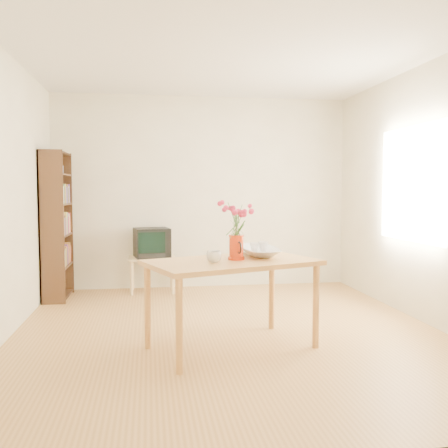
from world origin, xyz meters
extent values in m
plane|color=#A9783C|center=(0.00, 0.00, 0.00)|extent=(4.50, 4.50, 0.00)
plane|color=white|center=(0.00, 0.00, 2.60)|extent=(4.50, 4.50, 0.00)
plane|color=beige|center=(0.00, 2.25, 1.30)|extent=(4.00, 0.00, 4.00)
plane|color=beige|center=(0.00, -2.25, 1.30)|extent=(4.00, 0.00, 4.00)
plane|color=beige|center=(-2.00, 0.00, 1.30)|extent=(0.00, 4.50, 4.50)
plane|color=beige|center=(2.00, 0.00, 1.30)|extent=(0.00, 4.50, 4.50)
plane|color=white|center=(1.98, 0.30, 1.40)|extent=(0.00, 1.30, 1.30)
cube|color=#BF8341|center=(-0.05, -0.48, 0.73)|extent=(1.56, 1.21, 0.04)
cylinder|color=#BF8341|center=(-0.53, -1.00, 0.35)|extent=(0.06, 0.06, 0.71)
cylinder|color=#BF8341|center=(0.65, -0.57, 0.35)|extent=(0.06, 0.06, 0.71)
cylinder|color=#BF8341|center=(-0.75, -0.38, 0.35)|extent=(0.06, 0.06, 0.71)
cylinder|color=#BF8341|center=(0.43, 0.05, 0.35)|extent=(0.06, 0.06, 0.71)
cube|color=#D5B378|center=(-0.70, 1.97, 0.45)|extent=(0.60, 0.45, 0.03)
cylinder|color=#D5B378|center=(-0.96, 1.78, 0.22)|extent=(0.04, 0.04, 0.43)
cylinder|color=#D5B378|center=(-0.44, 1.78, 0.22)|extent=(0.04, 0.04, 0.43)
cylinder|color=#D5B378|center=(-0.96, 2.15, 0.22)|extent=(0.04, 0.04, 0.43)
cylinder|color=#D5B378|center=(-0.44, 2.15, 0.22)|extent=(0.04, 0.04, 0.43)
cube|color=#311C10|center=(-1.85, 1.41, 0.90)|extent=(0.28, 0.02, 1.80)
cube|color=#311C10|center=(-1.85, 2.09, 0.90)|extent=(0.28, 0.03, 1.80)
cube|color=#311C10|center=(-1.98, 1.75, 0.90)|extent=(0.02, 0.70, 1.80)
cube|color=#311C10|center=(-1.85, 1.75, 0.04)|extent=(0.27, 0.65, 0.02)
cube|color=#311C10|center=(-1.85, 1.75, 0.40)|extent=(0.27, 0.65, 0.02)
cube|color=#311C10|center=(-1.85, 1.75, 0.78)|extent=(0.27, 0.65, 0.02)
cube|color=#311C10|center=(-1.85, 1.75, 1.16)|extent=(0.27, 0.65, 0.02)
cube|color=#311C10|center=(-1.85, 1.75, 1.52)|extent=(0.27, 0.65, 0.02)
cube|color=#311C10|center=(-1.85, 1.75, 1.78)|extent=(0.27, 0.65, 0.02)
cylinder|color=red|center=(-0.01, -0.45, 0.85)|extent=(0.12, 0.12, 0.20)
cylinder|color=red|center=(-0.01, -0.45, 0.76)|extent=(0.14, 0.14, 0.02)
cylinder|color=red|center=(-0.01, -0.45, 0.95)|extent=(0.13, 0.13, 0.01)
cone|color=red|center=(-0.02, -0.50, 0.93)|extent=(0.05, 0.07, 0.06)
torus|color=black|center=(0.00, -0.37, 0.86)|extent=(0.03, 0.10, 0.10)
imported|color=white|center=(-0.22, -0.58, 0.80)|extent=(0.17, 0.17, 0.09)
imported|color=white|center=(0.24, -0.20, 0.97)|extent=(0.48, 0.48, 0.44)
imported|color=white|center=(0.20, -0.20, 0.93)|extent=(0.09, 0.09, 0.07)
imported|color=white|center=(0.28, -0.18, 0.93)|extent=(0.09, 0.09, 0.07)
cube|color=black|center=(-0.70, 1.97, 0.65)|extent=(0.50, 0.46, 0.38)
cube|color=black|center=(-0.70, 2.04, 0.67)|extent=(0.34, 0.27, 0.26)
cube|color=black|center=(-0.70, 1.77, 0.67)|extent=(0.34, 0.07, 0.26)
camera|label=1|loc=(-0.74, -4.56, 1.34)|focal=40.00mm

